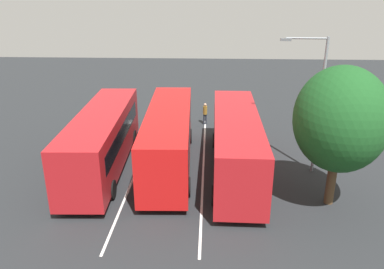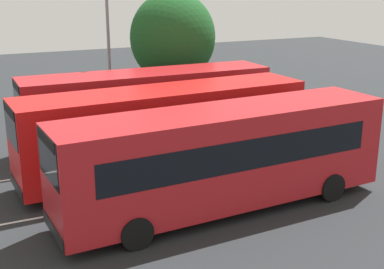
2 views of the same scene
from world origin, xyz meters
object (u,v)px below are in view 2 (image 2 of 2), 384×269
object	(u,v)px
bus_far_left	(148,105)
bus_center_right	(224,156)
street_lamp	(110,40)
bus_center_left	(165,129)
depot_tree	(173,38)

from	to	relation	value
bus_far_left	bus_center_right	size ratio (longest dim) A/B	0.99
bus_center_right	street_lamp	distance (m)	12.29
bus_center_left	depot_tree	xyz separation A→B (m)	(-4.01, -8.36, 2.49)
bus_far_left	depot_tree	world-z (taller)	depot_tree
bus_far_left	bus_center_left	distance (m)	3.98
bus_center_left	bus_center_right	xyz separation A→B (m)	(-0.48, 3.82, 0.00)
bus_center_right	depot_tree	distance (m)	12.92
bus_center_right	bus_center_left	bearing A→B (deg)	-85.24
bus_far_left	bus_center_left	size ratio (longest dim) A/B	0.99
depot_tree	bus_far_left	bearing A→B (deg)	54.07
bus_far_left	street_lamp	xyz separation A→B (m)	(0.37, -4.30, 2.56)
bus_center_right	street_lamp	xyz separation A→B (m)	(0.07, -12.02, 2.56)
bus_far_left	bus_center_right	xyz separation A→B (m)	(0.30, 7.72, 0.00)
bus_center_left	street_lamp	bearing A→B (deg)	-95.13
bus_far_left	bus_center_left	xyz separation A→B (m)	(0.78, 3.90, 0.00)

